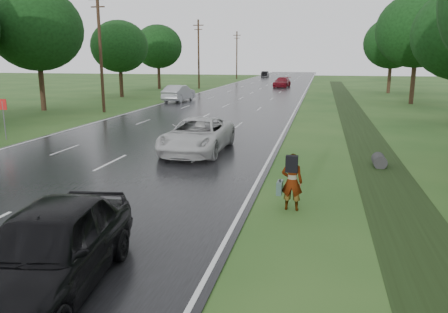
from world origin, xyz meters
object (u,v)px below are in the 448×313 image
road_sign (3,111)px  dark_sedan (49,249)px  white_pickup (197,135)px  silver_sedan (179,93)px  pedestrian (291,181)px

road_sign → dark_sedan: (12.41, -14.26, -0.71)m
white_pickup → silver_sedan: size_ratio=1.14×
pedestrian → silver_sedan: pedestrian is taller
white_pickup → silver_sedan: bearing=110.5°
road_sign → dark_sedan: size_ratio=0.44×
road_sign → dark_sedan: 18.92m
dark_sedan → silver_sedan: 38.60m
pedestrian → white_pickup: bearing=-53.4°
pedestrian → dark_sedan: bearing=56.3°
road_sign → white_pickup: 11.69m
road_sign → silver_sedan: size_ratio=0.44×
pedestrian → white_pickup: (-5.06, 7.36, -0.05)m
pedestrian → silver_sedan: 34.41m
road_sign → white_pickup: road_sign is taller
white_pickup → silver_sedan: 25.68m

